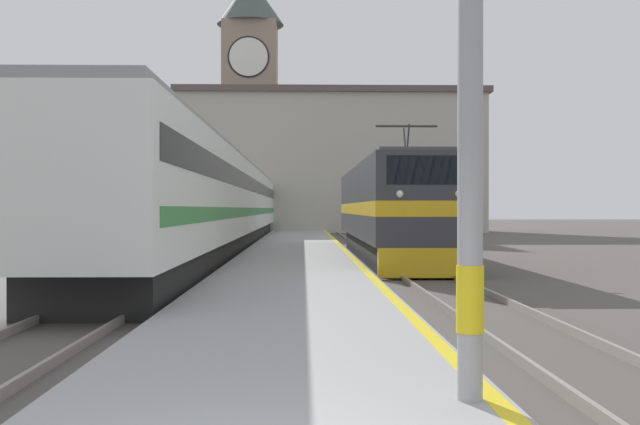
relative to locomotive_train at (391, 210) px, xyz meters
name	(u,v)px	position (x,y,z in m)	size (l,w,h in m)	color
ground_plane	(297,251)	(-3.68, 5.46, -1.91)	(200.00, 200.00, 0.00)	#514C47
platform	(296,255)	(-3.68, 0.46, -1.78)	(4.25, 140.00, 0.26)	#999999
rail_track_near	(389,258)	(0.00, 0.46, -1.88)	(2.83, 140.00, 0.16)	#514C47
rail_track_far	(207,258)	(-7.19, 0.46, -1.88)	(2.83, 140.00, 0.16)	#514C47
locomotive_train	(391,210)	(0.00, 0.00, 0.00)	(2.92, 17.91, 4.71)	black
passenger_train	(229,203)	(-7.19, 9.40, 0.34)	(2.92, 53.39, 4.19)	black
clock_tower	(250,94)	(-8.33, 41.47, 10.88)	(6.24, 6.24, 23.71)	gray
station_building	(331,163)	(-1.04, 34.58, 3.97)	(25.40, 9.72, 11.71)	#B7B2A3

